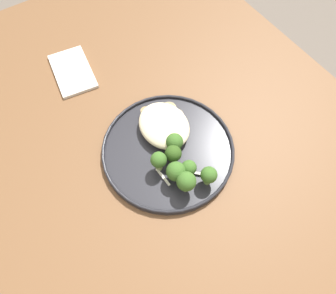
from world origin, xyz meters
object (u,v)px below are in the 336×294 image
object	(u,v)px
seared_scallop_rear_pale	(176,136)
broccoli_floret_small_sprig	(175,142)
seared_scallop_tilted_round	(177,116)
seared_scallop_right_edge	(153,134)
seared_scallop_large_seared	(145,112)
broccoli_floret_right_tilted	(189,168)
seared_scallop_half_hidden	(162,122)
folded_napkin	(73,71)
seared_scallop_center_golden	(169,109)
broccoli_floret_tall_stalk	(209,175)
broccoli_floret_front_edge	(159,161)
broccoli_floret_beside_noodles	(176,172)
broccoli_floret_left_leaning	(186,182)
seared_scallop_on_noodles	(149,125)
dinner_plate	(168,149)
broccoli_floret_split_head	(173,154)

from	to	relation	value
seared_scallop_rear_pale	broccoli_floret_small_sprig	world-z (taller)	broccoli_floret_small_sprig
seared_scallop_tilted_round	seared_scallop_right_edge	bearing A→B (deg)	-81.48
seared_scallop_large_seared	broccoli_floret_right_tilted	distance (m)	0.18
seared_scallop_half_hidden	folded_napkin	world-z (taller)	seared_scallop_half_hidden
seared_scallop_center_golden	broccoli_floret_tall_stalk	distance (m)	0.19
broccoli_floret_front_edge	broccoli_floret_beside_noodles	distance (m)	0.04
seared_scallop_half_hidden	folded_napkin	xyz separation A→B (m)	(-0.27, -0.10, -0.02)
seared_scallop_center_golden	broccoli_floret_tall_stalk	xyz separation A→B (m)	(0.19, -0.03, 0.02)
broccoli_floret_left_leaning	folded_napkin	distance (m)	0.43
seared_scallop_large_seared	broccoli_floret_small_sprig	distance (m)	0.11
seared_scallop_half_hidden	seared_scallop_center_golden	bearing A→B (deg)	123.83
seared_scallop_on_noodles	broccoli_floret_tall_stalk	xyz separation A→B (m)	(0.18, 0.03, 0.02)
seared_scallop_rear_pale	seared_scallop_on_noodles	bearing A→B (deg)	-150.82
seared_scallop_large_seared	broccoli_floret_beside_noodles	xyz separation A→B (m)	(0.17, -0.03, 0.02)
seared_scallop_on_noodles	folded_napkin	distance (m)	0.27
broccoli_floret_right_tilted	broccoli_floret_beside_noodles	distance (m)	0.03
dinner_plate	folded_napkin	size ratio (longest dim) A/B	1.93
broccoli_floret_split_head	broccoli_floret_beside_noodles	xyz separation A→B (m)	(0.04, -0.02, 0.01)
seared_scallop_on_noodles	seared_scallop_right_edge	bearing A→B (deg)	-12.06
seared_scallop_rear_pale	broccoli_floret_tall_stalk	distance (m)	0.12
seared_scallop_on_noodles	seared_scallop_rear_pale	xyz separation A→B (m)	(0.06, 0.03, 0.00)
seared_scallop_half_hidden	folded_napkin	bearing A→B (deg)	-158.91
broccoli_floret_split_head	broccoli_floret_right_tilted	xyz separation A→B (m)	(0.04, 0.01, 0.00)
seared_scallop_tilted_round	seared_scallop_rear_pale	xyz separation A→B (m)	(0.04, -0.03, -0.00)
seared_scallop_rear_pale	broccoli_floret_beside_noodles	xyz separation A→B (m)	(0.08, -0.05, 0.02)
dinner_plate	seared_scallop_large_seared	size ratio (longest dim) A/B	13.13
dinner_plate	seared_scallop_tilted_round	xyz separation A→B (m)	(-0.05, 0.06, 0.01)
dinner_plate	seared_scallop_half_hidden	distance (m)	0.06
seared_scallop_on_noodles	seared_scallop_right_edge	distance (m)	0.03
broccoli_floret_left_leaning	dinner_plate	bearing A→B (deg)	168.11
seared_scallop_rear_pale	broccoli_floret_small_sprig	size ratio (longest dim) A/B	0.49
seared_scallop_tilted_round	seared_scallop_center_golden	world-z (taller)	seared_scallop_tilted_round
dinner_plate	folded_napkin	distance (m)	0.33
broccoli_floret_left_leaning	broccoli_floret_split_head	world-z (taller)	broccoli_floret_left_leaning
seared_scallop_half_hidden	broccoli_floret_beside_noodles	bearing A→B (deg)	-20.78
broccoli_floret_right_tilted	folded_napkin	xyz separation A→B (m)	(-0.40, -0.08, -0.04)
seared_scallop_right_edge	seared_scallop_half_hidden	bearing A→B (deg)	114.53
seared_scallop_on_noodles	broccoli_floret_right_tilted	xyz separation A→B (m)	(0.14, 0.01, 0.02)
seared_scallop_large_seared	seared_scallop_center_golden	size ratio (longest dim) A/B	0.69
seared_scallop_tilted_round	seared_scallop_center_golden	size ratio (longest dim) A/B	0.87
seared_scallop_on_noodles	broccoli_floret_beside_noodles	size ratio (longest dim) A/B	0.62
dinner_plate	seared_scallop_center_golden	size ratio (longest dim) A/B	9.01
dinner_plate	broccoli_floret_left_leaning	size ratio (longest dim) A/B	4.94
seared_scallop_rear_pale	broccoli_floret_front_edge	size ratio (longest dim) A/B	0.42
seared_scallop_half_hidden	broccoli_floret_right_tilted	world-z (taller)	broccoli_floret_right_tilted
seared_scallop_large_seared	broccoli_floret_small_sprig	world-z (taller)	broccoli_floret_small_sprig
seared_scallop_tilted_round	broccoli_floret_beside_noodles	xyz separation A→B (m)	(0.12, -0.08, 0.02)
seared_scallop_on_noodles	broccoli_floret_front_edge	size ratio (longest dim) A/B	0.61
broccoli_floret_front_edge	folded_napkin	xyz separation A→B (m)	(-0.35, -0.04, -0.04)
broccoli_floret_split_head	seared_scallop_right_edge	bearing A→B (deg)	-176.43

